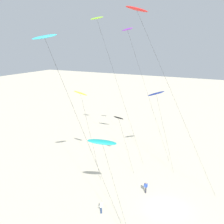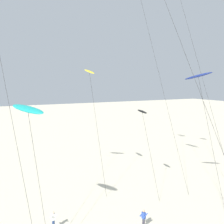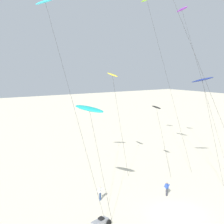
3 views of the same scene
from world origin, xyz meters
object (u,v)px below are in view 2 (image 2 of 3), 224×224
kite_black (142,113)px  kite_flyer_nearest (53,220)px  kite_teal (28,110)px  kite_navy (199,77)px  kite_yellow (90,73)px  kite_flyer_middle (144,218)px

kite_black → kite_flyer_nearest: 13.96m
kite_teal → kite_navy: kite_navy is taller
kite_navy → kite_yellow: bearing=130.1°
kite_black → kite_flyer_nearest: bearing=-165.1°
kite_flyer_nearest → kite_yellow: bearing=47.0°
kite_teal → kite_flyer_nearest: bearing=34.9°
kite_flyer_middle → kite_yellow: bearing=92.4°
kite_black → kite_navy: 6.96m
kite_teal → kite_flyer_middle: (8.98, -1.90, -9.59)m
kite_teal → kite_navy: bearing=-2.1°
kite_teal → kite_yellow: kite_yellow is taller
kite_black → kite_navy: size_ratio=0.70×
kite_flyer_middle → kite_flyer_nearest: bearing=154.0°
kite_navy → kite_yellow: kite_yellow is taller
kite_yellow → kite_flyer_middle: bearing=-87.6°
kite_black → kite_teal: size_ratio=0.86×
kite_black → kite_teal: bearing=-161.4°
kite_flyer_nearest → kite_black: bearing=14.9°
kite_yellow → kite_black: bearing=-42.2°
kite_navy → kite_flyer_nearest: kite_navy is taller
kite_yellow → kite_flyer_middle: size_ratio=8.36×
kite_black → kite_flyer_nearest: (-10.88, -2.90, -8.25)m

